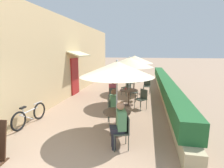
% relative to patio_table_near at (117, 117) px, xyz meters
% --- Properties ---
extents(cafe_facade_wall, '(0.98, 14.27, 4.20)m').
position_rel_patio_table_near_xyz_m(cafe_facade_wall, '(-3.41, 5.14, 1.54)').
color(cafe_facade_wall, '#D6B784').
rests_on(cafe_facade_wall, ground_plane).
extents(planter_hedge, '(0.60, 13.27, 1.01)m').
position_rel_patio_table_near_xyz_m(planter_hedge, '(1.88, 5.17, -0.01)').
color(planter_hedge, tan).
rests_on(planter_hedge, ground_plane).
extents(patio_table_near, '(0.83, 0.83, 0.73)m').
position_rel_patio_table_near_xyz_m(patio_table_near, '(0.00, 0.00, 0.00)').
color(patio_table_near, brown).
rests_on(patio_table_near, ground_plane).
extents(patio_umbrella_near, '(2.13, 2.13, 2.28)m').
position_rel_patio_table_near_xyz_m(patio_umbrella_near, '(0.00, 0.00, 1.47)').
color(patio_umbrella_near, '#B7B7BC').
rests_on(patio_umbrella_near, ground_plane).
extents(cafe_chair_near_left, '(0.50, 0.50, 0.87)m').
position_rel_patio_table_near_xyz_m(cafe_chair_near_left, '(-0.30, 0.70, -0.03)').
color(cafe_chair_near_left, '#384238').
rests_on(cafe_chair_near_left, ground_plane).
extents(seated_patron_near_left, '(0.48, 0.42, 1.25)m').
position_rel_patio_table_near_xyz_m(seated_patron_near_left, '(-0.19, 0.73, 0.14)').
color(seated_patron_near_left, '#23232D').
rests_on(seated_patron_near_left, ground_plane).
extents(cafe_chair_near_right, '(0.50, 0.50, 0.87)m').
position_rel_patio_table_near_xyz_m(cafe_chair_near_right, '(0.30, -0.70, -0.03)').
color(cafe_chair_near_right, '#384238').
rests_on(cafe_chair_near_right, ground_plane).
extents(seated_patron_near_right, '(0.48, 0.42, 1.25)m').
position_rel_patio_table_near_xyz_m(seated_patron_near_right, '(0.19, -0.73, 0.14)').
color(seated_patron_near_right, '#23232D').
rests_on(seated_patron_near_right, ground_plane).
extents(patio_table_mid, '(0.83, 0.83, 0.73)m').
position_rel_patio_table_near_xyz_m(patio_table_mid, '(0.06, 2.99, 0.00)').
color(patio_table_mid, brown).
rests_on(patio_table_mid, ground_plane).
extents(patio_umbrella_mid, '(2.13, 2.13, 2.28)m').
position_rel_patio_table_near_xyz_m(patio_umbrella_mid, '(0.06, 2.99, 1.47)').
color(patio_umbrella_mid, '#B7B7BC').
rests_on(patio_umbrella_mid, ground_plane).
extents(cafe_chair_mid_left, '(0.51, 0.51, 0.87)m').
position_rel_patio_table_near_xyz_m(cafe_chair_mid_left, '(-0.63, 2.68, -0.03)').
color(cafe_chair_mid_left, '#384238').
rests_on(cafe_chair_mid_left, ground_plane).
extents(seated_patron_mid_left, '(0.43, 0.48, 1.25)m').
position_rel_patio_table_near_xyz_m(seated_patron_mid_left, '(-0.67, 2.78, 0.14)').
color(seated_patron_mid_left, '#23232D').
rests_on(seated_patron_mid_left, ground_plane).
extents(cafe_chair_mid_right, '(0.56, 0.56, 0.87)m').
position_rel_patio_table_near_xyz_m(cafe_chair_mid_right, '(0.68, 2.55, -0.03)').
color(cafe_chair_mid_right, '#384238').
rests_on(cafe_chair_mid_right, ground_plane).
extents(cafe_chair_mid_back, '(0.47, 0.47, 0.87)m').
position_rel_patio_table_near_xyz_m(cafe_chair_mid_back, '(0.14, 3.75, -0.03)').
color(cafe_chair_mid_back, '#384238').
rests_on(cafe_chair_mid_back, ground_plane).
extents(coffee_cup_mid, '(0.07, 0.07, 0.09)m').
position_rel_patio_table_near_xyz_m(coffee_cup_mid, '(-0.10, 3.07, 0.23)').
color(coffee_cup_mid, '#B73D3D').
rests_on(coffee_cup_mid, patio_table_mid).
extents(patio_table_far, '(0.83, 0.83, 0.73)m').
position_rel_patio_table_near_xyz_m(patio_table_far, '(0.13, 5.43, 0.00)').
color(patio_table_far, brown).
rests_on(patio_table_far, ground_plane).
extents(patio_umbrella_far, '(2.13, 2.13, 2.28)m').
position_rel_patio_table_near_xyz_m(patio_umbrella_far, '(0.13, 5.43, 1.47)').
color(patio_umbrella_far, '#B7B7BC').
rests_on(patio_umbrella_far, ground_plane).
extents(cafe_chair_far_left, '(0.55, 0.55, 0.87)m').
position_rel_patio_table_near_xyz_m(cafe_chair_far_left, '(-0.22, 4.76, -0.03)').
color(cafe_chair_far_left, '#384238').
rests_on(cafe_chair_far_left, ground_plane).
extents(cafe_chair_far_right, '(0.42, 0.42, 0.87)m').
position_rel_patio_table_near_xyz_m(cafe_chair_far_right, '(0.89, 5.47, -0.03)').
color(cafe_chair_far_right, '#384238').
rests_on(cafe_chair_far_right, ground_plane).
extents(cafe_chair_far_back, '(0.54, 0.54, 0.87)m').
position_rel_patio_table_near_xyz_m(cafe_chair_far_back, '(-0.28, 6.08, -0.03)').
color(cafe_chair_far_back, '#384238').
rests_on(cafe_chair_far_back, ground_plane).
extents(coffee_cup_far, '(0.07, 0.07, 0.09)m').
position_rel_patio_table_near_xyz_m(coffee_cup_far, '(0.11, 5.57, 0.23)').
color(coffee_cup_far, '#232328').
rests_on(coffee_cup_far, patio_table_far).
extents(bicycle_leaning, '(0.18, 1.64, 0.72)m').
position_rel_patio_table_near_xyz_m(bicycle_leaning, '(-3.07, 0.14, -0.21)').
color(bicycle_leaning, black).
rests_on(bicycle_leaning, ground_plane).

